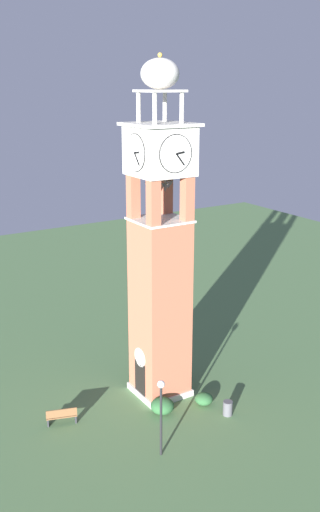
{
  "coord_description": "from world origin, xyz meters",
  "views": [
    {
      "loc": [
        24.71,
        -15.4,
        17.09
      ],
      "look_at": [
        0.0,
        0.0,
        8.24
      ],
      "focal_mm": 39.72,
      "sensor_mm": 36.0,
      "label": 1
    }
  ],
  "objects_px": {
    "trash_bin": "(228,408)",
    "park_bench": "(62,416)",
    "lamp_post": "(161,404)",
    "clock_tower": "(160,262)"
  },
  "relations": [
    {
      "from": "trash_bin",
      "to": "park_bench",
      "type": "bearing_deg",
      "value": -116.24
    },
    {
      "from": "lamp_post",
      "to": "trash_bin",
      "type": "xyz_separation_m",
      "value": [
        -1.01,
        4.87,
        -2.35
      ]
    },
    {
      "from": "clock_tower",
      "to": "park_bench",
      "type": "distance_m",
      "value": 9.59
    },
    {
      "from": "lamp_post",
      "to": "trash_bin",
      "type": "height_order",
      "value": "lamp_post"
    },
    {
      "from": "park_bench",
      "to": "trash_bin",
      "type": "xyz_separation_m",
      "value": [
        3.91,
        7.93,
        -0.08
      ]
    },
    {
      "from": "clock_tower",
      "to": "trash_bin",
      "type": "height_order",
      "value": "clock_tower"
    },
    {
      "from": "park_bench",
      "to": "lamp_post",
      "type": "xyz_separation_m",
      "value": [
        4.92,
        3.06,
        2.27
      ]
    },
    {
      "from": "clock_tower",
      "to": "park_bench",
      "type": "xyz_separation_m",
      "value": [
        0.05,
        -6.1,
        -7.41
      ]
    },
    {
      "from": "park_bench",
      "to": "lamp_post",
      "type": "height_order",
      "value": "lamp_post"
    },
    {
      "from": "clock_tower",
      "to": "lamp_post",
      "type": "distance_m",
      "value": 7.77
    }
  ]
}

